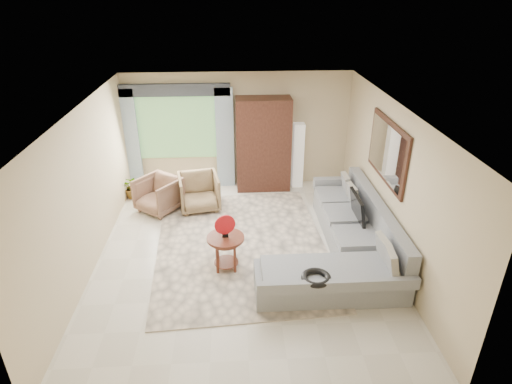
{
  "coord_description": "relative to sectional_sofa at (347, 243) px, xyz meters",
  "views": [
    {
      "loc": [
        -0.14,
        -6.25,
        4.32
      ],
      "look_at": [
        0.25,
        0.35,
        1.05
      ],
      "focal_mm": 30.0,
      "sensor_mm": 36.0,
      "label": 1
    }
  ],
  "objects": [
    {
      "name": "garden_hose",
      "position": [
        -0.78,
        -1.24,
        0.26
      ],
      "size": [
        0.43,
        0.43,
        0.09
      ],
      "primitive_type": "torus",
      "color": "black",
      "rests_on": "sectional_sofa"
    },
    {
      "name": "tv_screen",
      "position": [
        0.27,
        0.47,
        0.44
      ],
      "size": [
        0.14,
        0.74,
        0.48
      ],
      "primitive_type": "cube",
      "rotation": [
        0.0,
        -0.17,
        0.0
      ],
      "color": "black",
      "rests_on": "sectional_sofa"
    },
    {
      "name": "ground",
      "position": [
        -1.78,
        0.18,
        -0.28
      ],
      "size": [
        6.0,
        6.0,
        0.0
      ],
      "primitive_type": "plane",
      "color": "silver",
      "rests_on": "ground"
    },
    {
      "name": "curtain_right",
      "position": [
        -2.08,
        3.06,
        0.87
      ],
      "size": [
        0.4,
        0.08,
        2.3
      ],
      "primitive_type": "cube",
      "color": "#9EB7CC",
      "rests_on": "ground"
    },
    {
      "name": "valance",
      "position": [
        -3.13,
        3.08,
        1.97
      ],
      "size": [
        2.4,
        0.12,
        0.26
      ],
      "primitive_type": "cube",
      "color": "#1E232D",
      "rests_on": "wall_back"
    },
    {
      "name": "armchair_left",
      "position": [
        -3.47,
        1.92,
        0.08
      ],
      "size": [
        1.1,
        1.1,
        0.72
      ],
      "primitive_type": "imported",
      "rotation": [
        0.0,
        0.0,
        -0.65
      ],
      "color": "#856248",
      "rests_on": "ground"
    },
    {
      "name": "curtain_left",
      "position": [
        -4.18,
        3.06,
        0.87
      ],
      "size": [
        0.4,
        0.08,
        2.3
      ],
      "primitive_type": "cube",
      "color": "#9EB7CC",
      "rests_on": "ground"
    },
    {
      "name": "floor_lamp",
      "position": [
        -0.43,
        2.96,
        0.47
      ],
      "size": [
        0.24,
        0.24,
        1.5
      ],
      "primitive_type": "cube",
      "color": "silver",
      "rests_on": "ground"
    },
    {
      "name": "armchair_right",
      "position": [
        -2.64,
        1.96,
        0.09
      ],
      "size": [
        0.94,
        0.95,
        0.75
      ],
      "primitive_type": "imported",
      "rotation": [
        0.0,
        0.0,
        0.18
      ],
      "color": "olive",
      "rests_on": "ground"
    },
    {
      "name": "red_disc",
      "position": [
        -2.07,
        -0.2,
        0.56
      ],
      "size": [
        0.34,
        0.11,
        0.34
      ],
      "primitive_type": "cylinder",
      "rotation": [
        1.57,
        0.0,
        0.26
      ],
      "color": "red",
      "rests_on": "coffee_table"
    },
    {
      "name": "armoire",
      "position": [
        -1.23,
        2.9,
        0.77
      ],
      "size": [
        1.2,
        0.55,
        2.1
      ],
      "primitive_type": "cube",
      "color": "black",
      "rests_on": "ground"
    },
    {
      "name": "window",
      "position": [
        -3.13,
        3.15,
        1.12
      ],
      "size": [
        1.8,
        0.04,
        1.4
      ],
      "primitive_type": "cube",
      "color": "#669E59",
      "rests_on": "wall_back"
    },
    {
      "name": "sectional_sofa",
      "position": [
        0.0,
        0.0,
        0.0
      ],
      "size": [
        2.3,
        3.46,
        0.9
      ],
      "color": "#94979C",
      "rests_on": "ground"
    },
    {
      "name": "wall_mirror",
      "position": [
        0.68,
        0.53,
        1.47
      ],
      "size": [
        0.05,
        1.7,
        1.05
      ],
      "color": "black",
      "rests_on": "wall_right"
    },
    {
      "name": "coffee_table",
      "position": [
        -2.07,
        -0.2,
        0.04
      ],
      "size": [
        0.61,
        0.61,
        0.61
      ],
      "rotation": [
        0.0,
        0.0,
        -0.29
      ],
      "color": "#512115",
      "rests_on": "ground"
    },
    {
      "name": "potted_plant",
      "position": [
        -4.14,
        2.55,
        -0.02
      ],
      "size": [
        0.54,
        0.5,
        0.52
      ],
      "primitive_type": "imported",
      "rotation": [
        0.0,
        0.0,
        -0.22
      ],
      "color": "#999999",
      "rests_on": "ground"
    },
    {
      "name": "area_rug",
      "position": [
        -1.8,
        0.47,
        -0.27
      ],
      "size": [
        3.24,
        4.18,
        0.02
      ],
      "primitive_type": "cube",
      "rotation": [
        0.0,
        0.0,
        0.06
      ],
      "color": "beige",
      "rests_on": "ground"
    }
  ]
}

